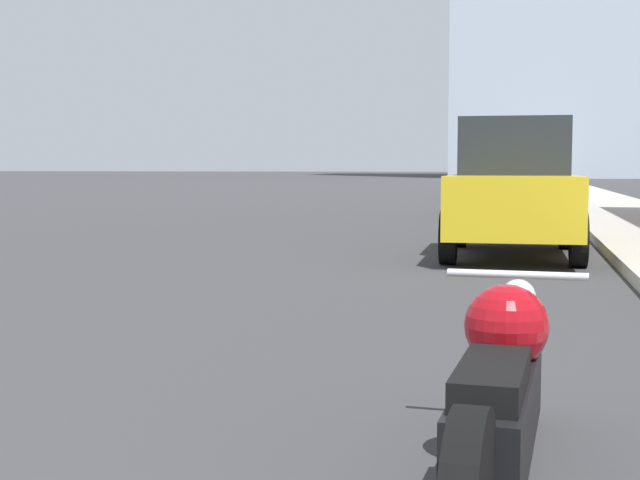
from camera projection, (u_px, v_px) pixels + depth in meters
The scene contains 7 objects.
sidewalk at pixel (579, 193), 38.48m from camera, with size 2.67×240.00×0.15m.
motorcycle at pixel (500, 396), 3.29m from camera, with size 0.62×2.39×0.76m.
parked_car_yellow at pixel (513, 190), 12.04m from camera, with size 1.80×3.97×1.85m.
parked_car_black at pixel (518, 182), 22.29m from camera, with size 2.09×4.16×1.63m.
parked_car_green at pixel (523, 178), 33.29m from camera, with size 2.15×4.71×1.55m.
parked_car_silver at pixel (522, 173), 45.11m from camera, with size 1.92×4.03×1.74m.
parked_car_red at pixel (517, 172), 56.99m from camera, with size 2.20×4.10×1.78m.
Camera 1 is at (2.85, -0.04, 1.22)m, focal length 50.00 mm.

